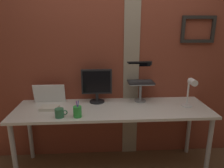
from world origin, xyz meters
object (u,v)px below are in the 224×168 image
(whiteboard_panel, at_px, (49,94))
(coffee_mug, at_px, (60,113))
(monitor, at_px, (97,84))
(desk_lamp, at_px, (190,90))
(laptop, at_px, (140,75))
(pen_cup, at_px, (77,112))

(whiteboard_panel, bearing_deg, coffee_mug, -66.06)
(monitor, height_order, desk_lamp, monitor)
(monitor, distance_m, laptop, 0.54)
(laptop, height_order, desk_lamp, laptop)
(laptop, bearing_deg, whiteboard_panel, -177.15)
(laptop, bearing_deg, coffee_mug, -151.29)
(whiteboard_panel, distance_m, desk_lamp, 1.62)
(whiteboard_panel, xyz_separation_m, pen_cup, (0.37, -0.44, -0.05))
(desk_lamp, distance_m, coffee_mug, 1.42)
(whiteboard_panel, bearing_deg, laptop, 2.85)
(laptop, bearing_deg, monitor, -171.59)
(pen_cup, relative_size, coffee_mug, 1.40)
(monitor, height_order, coffee_mug, monitor)
(monitor, distance_m, whiteboard_panel, 0.58)
(laptop, bearing_deg, desk_lamp, -33.16)
(desk_lamp, xyz_separation_m, coffee_mug, (-1.40, -0.16, -0.17))
(laptop, relative_size, pen_cup, 1.73)
(laptop, xyz_separation_m, pen_cup, (-0.72, -0.49, -0.25))
(monitor, height_order, whiteboard_panel, monitor)
(monitor, bearing_deg, coffee_mug, -131.94)
(laptop, xyz_separation_m, whiteboard_panel, (-1.09, -0.05, -0.19))
(whiteboard_panel, relative_size, desk_lamp, 1.07)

